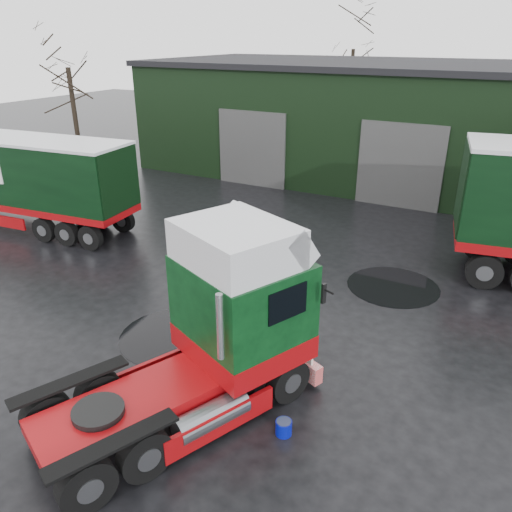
{
  "coord_description": "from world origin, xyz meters",
  "views": [
    {
      "loc": [
        7.12,
        -9.71,
        7.73
      ],
      "look_at": [
        0.68,
        2.14,
        1.7
      ],
      "focal_mm": 35.0,
      "sensor_mm": 36.0,
      "label": 1
    }
  ],
  "objects": [
    {
      "name": "trailer_left",
      "position": [
        -12.52,
        3.42,
        1.96
      ],
      "size": [
        12.84,
        3.98,
        3.92
      ],
      "primitive_type": null,
      "rotation": [
        0.0,
        0.0,
        1.68
      ],
      "color": "silver",
      "rests_on": "ground"
    },
    {
      "name": "ground",
      "position": [
        0.0,
        0.0,
        0.0
      ],
      "size": [
        100.0,
        100.0,
        0.0
      ],
      "primitive_type": "plane",
      "color": "black"
    },
    {
      "name": "tree_back_a",
      "position": [
        -6.0,
        30.0,
        4.75
      ],
      "size": [
        4.4,
        4.4,
        9.5
      ],
      "primitive_type": null,
      "color": "black",
      "rests_on": "ground"
    },
    {
      "name": "hero_tractor",
      "position": [
        1.44,
        -3.0,
        2.09
      ],
      "size": [
        5.28,
        7.3,
        4.17
      ],
      "primitive_type": null,
      "rotation": [
        0.0,
        0.0,
        -0.41
      ],
      "color": "black",
      "rests_on": "ground"
    },
    {
      "name": "tree_left",
      "position": [
        -17.0,
        12.0,
        4.25
      ],
      "size": [
        4.4,
        4.4,
        8.5
      ],
      "primitive_type": null,
      "color": "black",
      "rests_on": "ground"
    },
    {
      "name": "wash_bucket",
      "position": [
        3.77,
        -2.33,
        0.16
      ],
      "size": [
        0.43,
        0.43,
        0.33
      ],
      "primitive_type": "cylinder",
      "rotation": [
        0.0,
        0.0,
        -0.28
      ],
      "color": "#060D8F",
      "rests_on": "ground"
    },
    {
      "name": "puddle_1",
      "position": [
        4.08,
        5.49,
        0.0
      ],
      "size": [
        3.04,
        3.04,
        0.01
      ],
      "primitive_type": "cylinder",
      "color": "black",
      "rests_on": "ground"
    },
    {
      "name": "puddle_0",
      "position": [
        -0.52,
        -0.44,
        0.0
      ],
      "size": [
        3.04,
        3.04,
        0.01
      ],
      "primitive_type": "cylinder",
      "color": "black",
      "rests_on": "ground"
    },
    {
      "name": "warehouse",
      "position": [
        2.0,
        20.0,
        3.16
      ],
      "size": [
        32.4,
        12.4,
        6.3
      ],
      "color": "black",
      "rests_on": "ground"
    }
  ]
}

